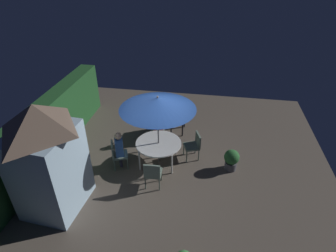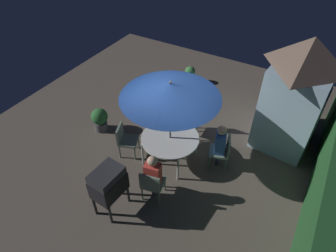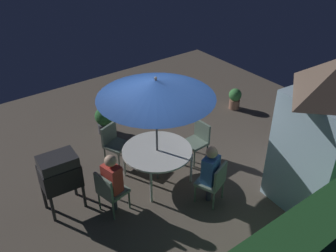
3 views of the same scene
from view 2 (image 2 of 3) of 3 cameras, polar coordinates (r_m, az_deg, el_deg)
ground_plane at (r=7.82m, az=1.89°, el=-5.19°), size 11.00×11.00×0.00m
hedge_backdrop at (r=6.81m, az=29.33°, el=-9.81°), size 7.26×0.60×1.87m
garden_shed at (r=7.86m, az=23.71°, el=5.72°), size 1.77×1.56×3.01m
patio_table at (r=7.19m, az=0.41°, el=-2.52°), size 1.43×1.43×0.74m
patio_umbrella at (r=6.29m, az=0.47°, el=6.95°), size 2.24×2.24×2.36m
bbq_grill at (r=6.21m, az=-11.56°, el=-10.86°), size 0.74×0.55×1.20m
chair_near_shed at (r=6.50m, az=-3.16°, el=-11.08°), size 0.55×0.55×0.90m
chair_far_side at (r=7.28m, az=10.57°, el=-4.58°), size 0.59×0.60×0.90m
chair_toward_hedge at (r=8.09m, az=4.11°, el=1.67°), size 0.49×0.48×0.90m
chair_toward_house at (r=7.53m, az=-8.35°, el=-2.40°), size 0.59×0.60×0.90m
potted_plant_by_shed at (r=8.47m, az=-13.12°, el=1.35°), size 0.47×0.47×0.70m
potted_plant_by_grill at (r=10.36m, az=4.30°, el=10.09°), size 0.35×0.35×0.60m
person_in_red at (r=6.35m, az=-2.97°, el=-9.06°), size 0.30×0.38×1.26m
person_in_blue at (r=7.09m, az=10.14°, el=-3.03°), size 0.40×0.34×1.26m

